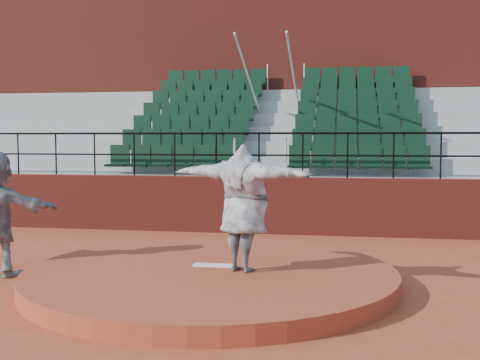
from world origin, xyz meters
name	(u,v)px	position (x,y,z in m)	size (l,w,h in m)	color
ground	(211,285)	(0.00, 0.00, 0.00)	(90.00, 90.00, 0.00)	#A43F25
pitchers_mound	(211,277)	(0.00, 0.00, 0.12)	(5.50, 5.50, 0.25)	#A53D25
pitching_rubber	(213,265)	(0.00, 0.15, 0.27)	(0.60, 0.15, 0.03)	white
boundary_wall	(259,205)	(0.00, 5.00, 0.65)	(24.00, 0.30, 1.30)	maroon
wall_railing	(259,145)	(0.00, 5.00, 2.03)	(24.04, 0.05, 1.03)	black
seating_deck	(277,164)	(0.00, 8.65, 1.44)	(24.00, 5.97, 4.63)	#9B9B96
press_box_facade	(290,99)	(0.00, 12.60, 3.55)	(24.00, 3.00, 7.10)	maroon
pitcher	(244,208)	(0.51, -0.07, 1.18)	(2.28, 0.62, 1.85)	black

